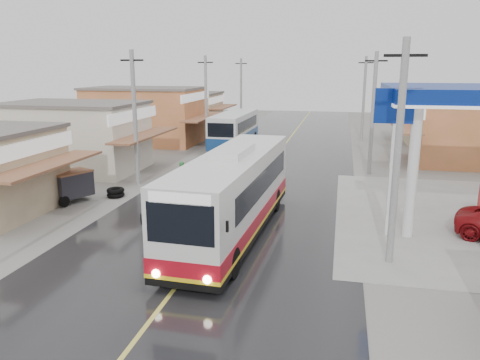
{
  "coord_description": "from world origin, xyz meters",
  "views": [
    {
      "loc": [
        5.04,
        -16.89,
        7.04
      ],
      "look_at": [
        0.77,
        2.72,
        2.16
      ],
      "focal_mm": 35.0,
      "sensor_mm": 36.0,
      "label": 1
    }
  ],
  "objects_px": {
    "tricycle_near": "(71,184)",
    "tyre_stack": "(116,192)",
    "cyclist": "(183,187)",
    "second_bus": "(234,129)",
    "coach_bus": "(234,193)"
  },
  "relations": [
    {
      "from": "cyclist",
      "to": "tyre_stack",
      "type": "relative_size",
      "value": 2.19
    },
    {
      "from": "second_bus",
      "to": "tricycle_near",
      "type": "height_order",
      "value": "second_bus"
    },
    {
      "from": "tyre_stack",
      "to": "cyclist",
      "type": "bearing_deg",
      "value": 4.71
    },
    {
      "from": "second_bus",
      "to": "cyclist",
      "type": "xyz_separation_m",
      "value": [
        1.04,
        -16.85,
        -0.94
      ]
    },
    {
      "from": "tricycle_near",
      "to": "tyre_stack",
      "type": "distance_m",
      "value": 2.39
    },
    {
      "from": "cyclist",
      "to": "tyre_stack",
      "type": "height_order",
      "value": "cyclist"
    },
    {
      "from": "cyclist",
      "to": "tricycle_near",
      "type": "bearing_deg",
      "value": -173.04
    },
    {
      "from": "coach_bus",
      "to": "cyclist",
      "type": "distance_m",
      "value": 6.19
    },
    {
      "from": "second_bus",
      "to": "tyre_stack",
      "type": "bearing_deg",
      "value": -98.5
    },
    {
      "from": "cyclist",
      "to": "coach_bus",
      "type": "bearing_deg",
      "value": -59.57
    },
    {
      "from": "second_bus",
      "to": "tyre_stack",
      "type": "distance_m",
      "value": 17.45
    },
    {
      "from": "cyclist",
      "to": "tricycle_near",
      "type": "relative_size",
      "value": 0.84
    },
    {
      "from": "coach_bus",
      "to": "cyclist",
      "type": "bearing_deg",
      "value": 132.26
    },
    {
      "from": "tricycle_near",
      "to": "tyre_stack",
      "type": "bearing_deg",
      "value": 60.55
    },
    {
      "from": "second_bus",
      "to": "cyclist",
      "type": "relative_size",
      "value": 4.32
    }
  ]
}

